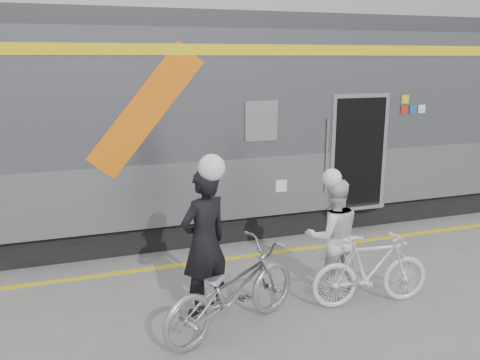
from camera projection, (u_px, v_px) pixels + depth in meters
name	position (u px, v px, depth m)	size (l,w,h in m)	color
ground	(313.00, 312.00, 6.80)	(90.00, 90.00, 0.00)	slate
train	(225.00, 122.00, 10.20)	(24.00, 3.17, 4.10)	black
safety_strip	(256.00, 255.00, 8.77)	(24.00, 0.12, 0.01)	yellow
man	(204.00, 242.00, 6.58)	(0.72, 0.47, 1.98)	black
bicycle_left	(232.00, 290.00, 6.24)	(0.72, 2.07, 1.09)	#9C9FA3
woman	(333.00, 236.00, 7.25)	(0.82, 0.64, 1.68)	silver
bicycle_right	(371.00, 270.00, 6.91)	(0.48, 1.69, 1.02)	silver
helmet_man	(203.00, 155.00, 6.31)	(0.34, 0.34, 0.34)	white
helmet_woman	(336.00, 170.00, 7.02)	(0.27, 0.27, 0.27)	white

